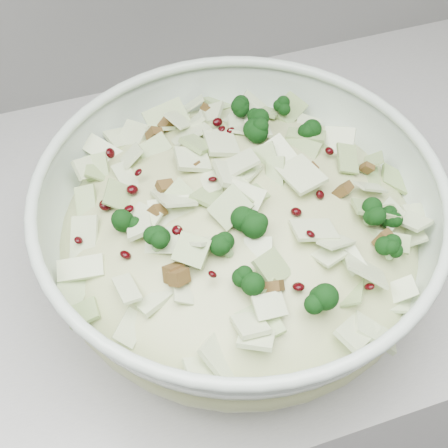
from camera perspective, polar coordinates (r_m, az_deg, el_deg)
name	(u,v)px	position (r m, az deg, el deg)	size (l,w,h in m)	color
mixing_bowl	(238,236)	(0.64, 1.32, -1.10)	(0.47, 0.47, 0.16)	silver
salad	(239,220)	(0.62, 1.36, 0.34)	(0.49, 0.49, 0.16)	beige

